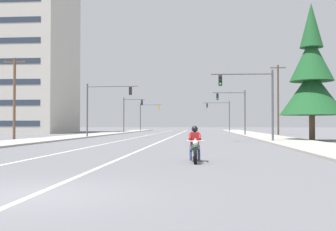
# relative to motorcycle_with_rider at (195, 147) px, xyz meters

# --- Properties ---
(ground_plane) EXTENTS (400.00, 400.00, 0.00)m
(ground_plane) POSITION_rel_motorcycle_with_rider_xyz_m (-3.42, -7.76, -0.59)
(ground_plane) COLOR #5B5B60
(lane_stripe_center) EXTENTS (0.16, 100.00, 0.01)m
(lane_stripe_center) POSITION_rel_motorcycle_with_rider_xyz_m (-3.33, 37.24, -0.58)
(lane_stripe_center) COLOR beige
(lane_stripe_center) RESTS_ON ground
(lane_stripe_left) EXTENTS (0.16, 100.00, 0.01)m
(lane_stripe_left) POSITION_rel_motorcycle_with_rider_xyz_m (-7.18, 37.24, -0.58)
(lane_stripe_left) COLOR beige
(lane_stripe_left) RESTS_ON ground
(sidewalk_kerb_right) EXTENTS (4.40, 110.00, 0.14)m
(sidewalk_kerb_right) POSITION_rel_motorcycle_with_rider_xyz_m (7.78, 32.24, -0.52)
(sidewalk_kerb_right) COLOR #9E998E
(sidewalk_kerb_right) RESTS_ON ground
(sidewalk_kerb_left) EXTENTS (4.40, 110.00, 0.14)m
(sidewalk_kerb_left) POSITION_rel_motorcycle_with_rider_xyz_m (-14.61, 32.24, -0.52)
(sidewalk_kerb_left) COLOR #9E998E
(sidewalk_kerb_left) RESTS_ON ground
(motorcycle_with_rider) EXTENTS (0.70, 2.19, 1.46)m
(motorcycle_with_rider) POSITION_rel_motorcycle_with_rider_xyz_m (0.00, 0.00, 0.00)
(motorcycle_with_rider) COLOR black
(motorcycle_with_rider) RESTS_ON ground
(traffic_signal_near_right) EXTENTS (5.31, 0.45, 6.20)m
(traffic_signal_near_right) POSITION_rel_motorcycle_with_rider_xyz_m (4.83, 18.46, 3.54)
(traffic_signal_near_right) COLOR #47474C
(traffic_signal_near_right) RESTS_ON ground
(traffic_signal_near_left) EXTENTS (6.06, 0.55, 6.20)m
(traffic_signal_near_left) POSITION_rel_motorcycle_with_rider_xyz_m (-10.99, 28.50, 3.58)
(traffic_signal_near_left) COLOR #47474C
(traffic_signal_near_left) RESTS_ON ground
(traffic_signal_mid_right) EXTENTS (4.48, 0.56, 6.20)m
(traffic_signal_mid_right) POSITION_rel_motorcycle_with_rider_xyz_m (4.96, 38.66, 3.49)
(traffic_signal_mid_right) COLOR #47474C
(traffic_signal_mid_right) RESTS_ON ground
(traffic_signal_mid_left) EXTENTS (3.83, 0.37, 6.20)m
(traffic_signal_mid_left) POSITION_rel_motorcycle_with_rider_xyz_m (-12.05, 51.98, 3.44)
(traffic_signal_mid_left) COLOR #47474C
(traffic_signal_mid_left) RESTS_ON ground
(traffic_signal_far_right) EXTENTS (5.30, 0.37, 6.20)m
(traffic_signal_far_right) POSITION_rel_motorcycle_with_rider_xyz_m (4.37, 64.01, 3.54)
(traffic_signal_far_right) COLOR #47474C
(traffic_signal_far_right) RESTS_ON ground
(traffic_signal_far_left) EXTENTS (4.92, 0.37, 6.20)m
(traffic_signal_far_left) POSITION_rel_motorcycle_with_rider_xyz_m (-11.73, 71.05, 3.51)
(traffic_signal_far_left) COLOR #47474C
(traffic_signal_far_left) RESTS_ON ground
(utility_pole_left_near) EXTENTS (2.28, 0.26, 8.16)m
(utility_pole_left_near) POSITION_rel_motorcycle_with_rider_xyz_m (-18.33, 22.16, 3.71)
(utility_pole_left_near) COLOR brown
(utility_pole_left_near) RESTS_ON ground
(utility_pole_right_far) EXTENTS (2.19, 0.26, 10.13)m
(utility_pole_right_far) POSITION_rel_motorcycle_with_rider_xyz_m (11.38, 42.53, 4.69)
(utility_pole_right_far) COLOR #4C3828
(utility_pole_right_far) RESTS_ON ground
(conifer_tree_right_verge_near) EXTENTS (5.81, 5.81, 12.78)m
(conifer_tree_right_verge_near) POSITION_rel_motorcycle_with_rider_xyz_m (10.43, 21.46, 5.27)
(conifer_tree_right_verge_near) COLOR #4C3828
(conifer_tree_right_verge_near) RESTS_ON ground
(apartment_building_far_left_block) EXTENTS (20.73, 15.90, 30.40)m
(apartment_building_far_left_block) POSITION_rel_motorcycle_with_rider_xyz_m (-33.83, 52.94, 14.62)
(apartment_building_far_left_block) COLOR #B2ADA3
(apartment_building_far_left_block) RESTS_ON ground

